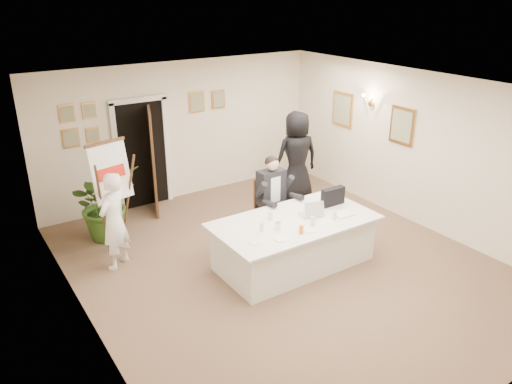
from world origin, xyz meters
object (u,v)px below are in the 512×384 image
object	(u,v)px
potted_palm	(105,203)
flip_chart	(111,203)
conference_table	(294,242)
standing_man	(114,221)
oj_glass	(301,230)
steel_jug	(278,226)
laptop	(310,207)
standing_woman	(296,157)
seated_man	(273,198)
paper_stack	(344,214)
laptop_bag	(333,197)

from	to	relation	value
potted_palm	flip_chart	bearing A→B (deg)	-95.52
conference_table	flip_chart	size ratio (longest dim) A/B	1.35
standing_man	oj_glass	size ratio (longest dim) A/B	12.05
standing_man	steel_jug	bearing A→B (deg)	105.36
laptop	steel_jug	size ratio (longest dim) A/B	3.12
conference_table	standing_woman	world-z (taller)	standing_woman
seated_man	potted_palm	xyz separation A→B (m)	(-2.42, 1.63, -0.12)
conference_table	laptop	world-z (taller)	laptop
seated_man	steel_jug	world-z (taller)	seated_man
standing_woman	laptop	bearing A→B (deg)	69.29
standing_woman	potted_palm	bearing A→B (deg)	4.71
potted_palm	conference_table	bearing A→B (deg)	-50.14
conference_table	seated_man	bearing A→B (deg)	74.54
conference_table	potted_palm	world-z (taller)	potted_palm
standing_man	steel_jug	distance (m)	2.52
paper_stack	potted_palm	bearing A→B (deg)	135.51
standing_woman	laptop_bag	xyz separation A→B (m)	(-0.77, -1.97, -0.01)
flip_chart	standing_man	distance (m)	0.55
oj_glass	paper_stack	bearing A→B (deg)	7.55
seated_man	laptop	xyz separation A→B (m)	(0.05, -0.93, 0.16)
seated_man	steel_jug	xyz separation A→B (m)	(-0.66, -1.06, 0.08)
flip_chart	potted_palm	distance (m)	0.62
standing_man	paper_stack	bearing A→B (deg)	114.98
conference_table	laptop_bag	bearing A→B (deg)	7.73
flip_chart	potted_palm	bearing A→B (deg)	84.48
seated_man	laptop	size ratio (longest dim) A/B	4.40
flip_chart	standing_woman	distance (m)	3.86
standing_man	laptop_bag	distance (m)	3.51
conference_table	seated_man	world-z (taller)	seated_man
conference_table	seated_man	xyz separation A→B (m)	(0.26, 0.95, 0.36)
standing_man	laptop_bag	size ratio (longest dim) A/B	3.70
conference_table	standing_man	bearing A→B (deg)	147.73
flip_chart	oj_glass	size ratio (longest dim) A/B	14.44
conference_table	oj_glass	distance (m)	0.64
standing_woman	potted_palm	world-z (taller)	standing_woman
flip_chart	standing_man	xyz separation A→B (m)	(-0.14, -0.52, -0.08)
seated_man	laptop_bag	world-z (taller)	seated_man
flip_chart	standing_man	size ratio (longest dim) A/B	1.20
seated_man	oj_glass	xyz separation A→B (m)	(-0.46, -1.36, 0.09)
laptop	steel_jug	distance (m)	0.73
laptop	paper_stack	xyz separation A→B (m)	(0.45, -0.30, -0.12)
standing_woman	paper_stack	size ratio (longest dim) A/B	6.18
potted_palm	paper_stack	world-z (taller)	potted_palm
seated_man	standing_woman	xyz separation A→B (m)	(1.39, 1.13, 0.18)
seated_man	standing_woman	size ratio (longest dim) A/B	0.81
laptop_bag	steel_jug	world-z (taller)	laptop_bag
laptop_bag	oj_glass	bearing A→B (deg)	-153.04
standing_man	conference_table	bearing A→B (deg)	112.32
paper_stack	oj_glass	distance (m)	0.97
conference_table	standing_woman	bearing A→B (deg)	51.67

